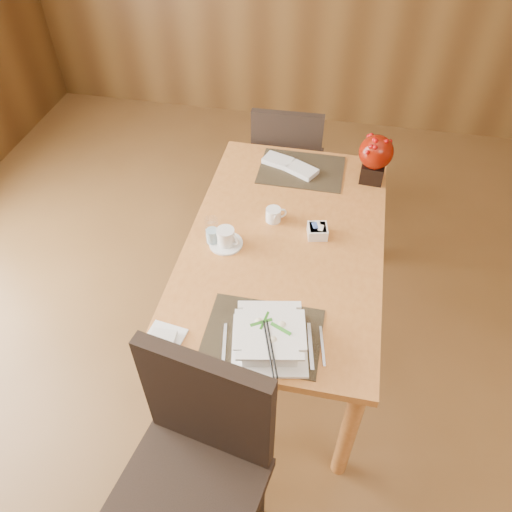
% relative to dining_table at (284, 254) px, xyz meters
% --- Properties ---
extents(ground, '(6.00, 6.00, 0.00)m').
position_rel_dining_table_xyz_m(ground, '(0.00, -0.60, -0.65)').
color(ground, brown).
rests_on(ground, ground).
extents(dining_table, '(0.90, 1.50, 0.75)m').
position_rel_dining_table_xyz_m(dining_table, '(0.00, 0.00, 0.00)').
color(dining_table, '#C17535').
rests_on(dining_table, ground).
extents(placemat_near, '(0.45, 0.33, 0.01)m').
position_rel_dining_table_xyz_m(placemat_near, '(0.00, -0.55, 0.10)').
color(placemat_near, black).
rests_on(placemat_near, dining_table).
extents(placemat_far, '(0.45, 0.33, 0.01)m').
position_rel_dining_table_xyz_m(placemat_far, '(0.00, 0.55, 0.10)').
color(placemat_far, black).
rests_on(placemat_far, dining_table).
extents(soup_setting, '(0.33, 0.33, 0.11)m').
position_rel_dining_table_xyz_m(soup_setting, '(0.03, -0.60, 0.15)').
color(soup_setting, white).
rests_on(soup_setting, dining_table).
extents(coffee_cup, '(0.16, 0.16, 0.09)m').
position_rel_dining_table_xyz_m(coffee_cup, '(-0.26, -0.09, 0.13)').
color(coffee_cup, white).
rests_on(coffee_cup, dining_table).
extents(water_glass, '(0.08, 0.08, 0.14)m').
position_rel_dining_table_xyz_m(water_glass, '(-0.32, -0.09, 0.17)').
color(water_glass, silver).
rests_on(water_glass, dining_table).
extents(creamer_jug, '(0.12, 0.12, 0.07)m').
position_rel_dining_table_xyz_m(creamer_jug, '(-0.08, 0.12, 0.13)').
color(creamer_jug, white).
rests_on(creamer_jug, dining_table).
extents(sugar_caddy, '(0.11, 0.11, 0.05)m').
position_rel_dining_table_xyz_m(sugar_caddy, '(0.14, 0.05, 0.12)').
color(sugar_caddy, white).
rests_on(sugar_caddy, dining_table).
extents(berry_decor, '(0.18, 0.18, 0.26)m').
position_rel_dining_table_xyz_m(berry_decor, '(0.37, 0.54, 0.24)').
color(berry_decor, black).
rests_on(berry_decor, dining_table).
extents(napkins_far, '(0.33, 0.23, 0.03)m').
position_rel_dining_table_xyz_m(napkins_far, '(-0.05, 0.55, 0.12)').
color(napkins_far, silver).
rests_on(napkins_far, dining_table).
extents(bread_plate, '(0.16, 0.16, 0.01)m').
position_rel_dining_table_xyz_m(bread_plate, '(-0.37, -0.65, 0.10)').
color(bread_plate, white).
rests_on(bread_plate, dining_table).
extents(near_chair, '(0.58, 0.58, 1.06)m').
position_rel_dining_table_xyz_m(near_chair, '(-0.15, -1.03, -0.05)').
color(near_chair, black).
rests_on(near_chair, ground).
extents(far_chair, '(0.44, 0.45, 0.93)m').
position_rel_dining_table_xyz_m(far_chair, '(-0.13, 0.93, -0.13)').
color(far_chair, black).
rests_on(far_chair, ground).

